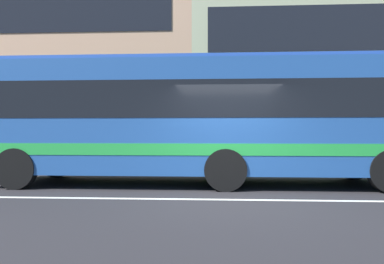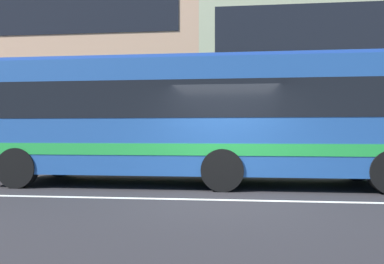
# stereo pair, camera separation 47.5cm
# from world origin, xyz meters

# --- Properties ---
(ground_plane) EXTENTS (160.00, 160.00, 0.00)m
(ground_plane) POSITION_xyz_m (0.00, 0.00, 0.00)
(ground_plane) COLOR #272528
(lane_centre_line) EXTENTS (60.00, 0.16, 0.01)m
(lane_centre_line) POSITION_xyz_m (0.00, 0.00, 0.00)
(lane_centre_line) COLOR silver
(lane_centre_line) RESTS_ON ground_plane
(hedge_row_far) EXTENTS (18.02, 1.10, 0.73)m
(hedge_row_far) POSITION_xyz_m (1.70, 5.91, 0.36)
(hedge_row_far) COLOR #2A6226
(hedge_row_far) RESTS_ON ground_plane
(apartment_block_left) EXTENTS (24.48, 9.06, 13.13)m
(apartment_block_left) POSITION_xyz_m (-13.66, 14.77, 6.57)
(apartment_block_left) COLOR tan
(apartment_block_left) RESTS_ON ground_plane
(apartment_block_right) EXTENTS (19.33, 9.06, 10.88)m
(apartment_block_right) POSITION_xyz_m (8.24, 14.77, 5.44)
(apartment_block_right) COLOR #B2B890
(apartment_block_right) RESTS_ON ground_plane
(transit_bus) EXTENTS (10.87, 2.68, 3.28)m
(transit_bus) POSITION_xyz_m (-0.73, 2.30, 1.81)
(transit_bus) COLOR #235097
(transit_bus) RESTS_ON ground_plane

